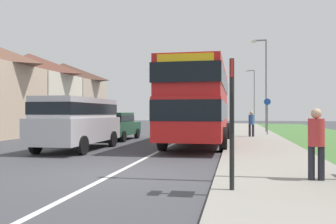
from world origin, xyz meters
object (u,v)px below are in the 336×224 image
at_px(pedestrian_at_stop, 316,140).
at_px(street_lamp_far, 253,93).
at_px(parked_car_dark_green, 115,125).
at_px(street_lamp_mid, 265,79).
at_px(double_decker_bus, 199,101).
at_px(parked_van_silver, 78,119).
at_px(bus_stop_sign, 232,115).
at_px(pedestrian_walking_away, 251,122).
at_px(cycle_route_sign, 267,115).

distance_m(pedestrian_at_stop, street_lamp_far, 38.93).
relative_size(parked_car_dark_green, street_lamp_far, 0.61).
relative_size(parked_car_dark_green, street_lamp_mid, 0.61).
height_order(double_decker_bus, parked_car_dark_green, double_decker_bus).
xyz_separation_m(parked_van_silver, pedestrian_at_stop, (8.24, -5.73, -0.33)).
xyz_separation_m(bus_stop_sign, street_lamp_far, (2.37, 40.10, 2.56)).
height_order(parked_car_dark_green, pedestrian_at_stop, pedestrian_at_stop).
height_order(double_decker_bus, bus_stop_sign, double_decker_bus).
height_order(parked_car_dark_green, pedestrian_walking_away, pedestrian_walking_away).
height_order(pedestrian_at_stop, bus_stop_sign, bus_stop_sign).
bearing_deg(cycle_route_sign, street_lamp_far, 89.46).
bearing_deg(parked_car_dark_green, double_decker_bus, -23.90).
relative_size(pedestrian_at_stop, bus_stop_sign, 0.64).
bearing_deg(parked_van_silver, bus_stop_sign, -47.38).
height_order(pedestrian_at_stop, street_lamp_far, street_lamp_far).
xyz_separation_m(pedestrian_at_stop, cycle_route_sign, (0.38, 16.14, 0.45)).
xyz_separation_m(pedestrian_walking_away, street_lamp_far, (1.35, 25.00, 3.12)).
xyz_separation_m(pedestrian_walking_away, bus_stop_sign, (-1.02, -15.09, 0.56)).
relative_size(street_lamp_mid, street_lamp_far, 1.01).
relative_size(pedestrian_at_stop, street_lamp_far, 0.23).
height_order(pedestrian_walking_away, street_lamp_far, street_lamp_far).
bearing_deg(pedestrian_at_stop, street_lamp_far, 89.13).
bearing_deg(double_decker_bus, bus_stop_sign, -80.73).
bearing_deg(parked_car_dark_green, street_lamp_far, 71.80).
relative_size(bus_stop_sign, cycle_route_sign, 1.03).
bearing_deg(pedestrian_at_stop, pedestrian_walking_away, 93.16).
bearing_deg(pedestrian_walking_away, street_lamp_mid, 77.94).
height_order(pedestrian_walking_away, cycle_route_sign, cycle_route_sign).
distance_m(double_decker_bus, parked_car_dark_green, 5.68).
relative_size(parked_car_dark_green, bus_stop_sign, 1.67).
xyz_separation_m(parked_van_silver, street_lamp_far, (8.83, 33.07, 2.80)).
bearing_deg(pedestrian_walking_away, parked_car_dark_green, -160.99).
relative_size(double_decker_bus, street_lamp_mid, 1.36).
relative_size(parked_car_dark_green, pedestrian_walking_away, 2.60).
distance_m(parked_van_silver, pedestrian_at_stop, 10.04).
distance_m(bus_stop_sign, street_lamp_far, 40.25).
bearing_deg(street_lamp_far, double_decker_bus, -97.68).
bearing_deg(pedestrian_walking_away, double_decker_bus, -118.62).
xyz_separation_m(double_decker_bus, parked_car_dark_green, (-5.07, 2.25, -1.27)).
bearing_deg(parked_van_silver, street_lamp_mid, 57.89).
distance_m(parked_van_silver, street_lamp_far, 34.35).
height_order(double_decker_bus, pedestrian_walking_away, double_decker_bus).
distance_m(bus_stop_sign, street_lamp_mid, 21.22).
relative_size(parked_van_silver, street_lamp_mid, 0.73).
bearing_deg(double_decker_bus, parked_van_silver, -146.68).
distance_m(parked_van_silver, parked_car_dark_green, 5.42).
distance_m(double_decker_bus, street_lamp_mid, 11.62).
relative_size(double_decker_bus, pedestrian_at_stop, 5.85).
height_order(bus_stop_sign, cycle_route_sign, bus_stop_sign).
xyz_separation_m(double_decker_bus, bus_stop_sign, (1.66, -10.18, -0.60)).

